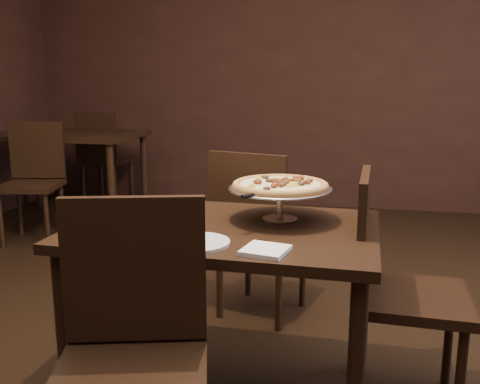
# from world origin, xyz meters

# --- Properties ---
(room) EXTENTS (6.04, 7.04, 2.84)m
(room) POSITION_xyz_m (0.06, 0.03, 1.40)
(room) COLOR black
(room) RESTS_ON ground
(dining_table) EXTENTS (1.21, 0.83, 0.74)m
(dining_table) POSITION_xyz_m (-0.08, -0.05, 0.65)
(dining_table) COLOR black
(dining_table) RESTS_ON ground
(background_table) EXTENTS (1.31, 0.88, 0.82)m
(background_table) POSITION_xyz_m (-2.20, 2.50, 0.71)
(background_table) COLOR black
(background_table) RESTS_ON ground
(pizza_stand) EXTENTS (0.42, 0.42, 0.18)m
(pizza_stand) POSITION_xyz_m (0.12, 0.08, 0.89)
(pizza_stand) COLOR silver
(pizza_stand) RESTS_ON dining_table
(parmesan_shaker) EXTENTS (0.07, 0.07, 0.12)m
(parmesan_shaker) POSITION_xyz_m (-0.20, -0.13, 0.80)
(parmesan_shaker) COLOR beige
(parmesan_shaker) RESTS_ON dining_table
(pepper_flake_shaker) EXTENTS (0.06, 0.06, 0.10)m
(pepper_flake_shaker) POSITION_xyz_m (-0.31, -0.25, 0.79)
(pepper_flake_shaker) COLOR maroon
(pepper_flake_shaker) RESTS_ON dining_table
(packet_caddy) EXTENTS (0.10, 0.10, 0.08)m
(packet_caddy) POSITION_xyz_m (-0.43, -0.13, 0.78)
(packet_caddy) COLOR black
(packet_caddy) RESTS_ON dining_table
(napkin_stack) EXTENTS (0.17, 0.17, 0.02)m
(napkin_stack) POSITION_xyz_m (0.14, -0.34, 0.75)
(napkin_stack) COLOR white
(napkin_stack) RESTS_ON dining_table
(plate_left) EXTENTS (0.27, 0.27, 0.01)m
(plate_left) POSITION_xyz_m (-0.48, 0.10, 0.75)
(plate_left) COLOR silver
(plate_left) RESTS_ON dining_table
(plate_near) EXTENTS (0.23, 0.23, 0.01)m
(plate_near) POSITION_xyz_m (-0.11, -0.30, 0.75)
(plate_near) COLOR silver
(plate_near) RESTS_ON dining_table
(serving_spatula) EXTENTS (0.14, 0.14, 0.02)m
(serving_spatula) POSITION_xyz_m (0.04, -0.10, 0.88)
(serving_spatula) COLOR silver
(serving_spatula) RESTS_ON pizza_stand
(chair_far) EXTENTS (0.54, 0.54, 0.94)m
(chair_far) POSITION_xyz_m (-0.09, 0.73, 0.52)
(chair_far) COLOR black
(chair_far) RESTS_ON ground
(chair_near) EXTENTS (0.55, 0.55, 0.96)m
(chair_near) POSITION_xyz_m (-0.21, -0.67, 0.53)
(chair_near) COLOR black
(chair_near) RESTS_ON ground
(chair_side) EXTENTS (0.46, 0.46, 0.95)m
(chair_side) POSITION_xyz_m (0.59, 0.07, 0.52)
(chair_side) COLOR black
(chair_side) RESTS_ON ground
(bg_chair_far) EXTENTS (0.48, 0.48, 0.98)m
(bg_chair_far) POSITION_xyz_m (-2.15, 3.09, 0.53)
(bg_chair_far) COLOR black
(bg_chair_far) RESTS_ON ground
(bg_chair_near) EXTENTS (0.53, 0.53, 0.97)m
(bg_chair_near) POSITION_xyz_m (-2.16, 1.84, 0.53)
(bg_chair_near) COLOR black
(bg_chair_near) RESTS_ON ground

